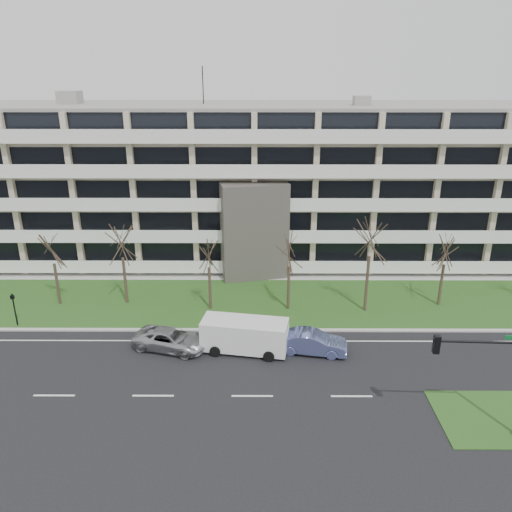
{
  "coord_description": "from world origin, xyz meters",
  "views": [
    {
      "loc": [
        0.33,
        -25.17,
        18.54
      ],
      "look_at": [
        0.18,
        10.0,
        5.28
      ],
      "focal_mm": 35.0,
      "sensor_mm": 36.0,
      "label": 1
    }
  ],
  "objects_px": {
    "blue_sedan": "(312,342)",
    "traffic_signal": "(496,372)",
    "pedestrian_signal": "(14,306)",
    "silver_pickup": "(171,339)",
    "white_van": "(246,333)"
  },
  "relations": [
    {
      "from": "blue_sedan",
      "to": "traffic_signal",
      "type": "distance_m",
      "value": 12.25
    },
    {
      "from": "blue_sedan",
      "to": "traffic_signal",
      "type": "height_order",
      "value": "traffic_signal"
    },
    {
      "from": "white_van",
      "to": "pedestrian_signal",
      "type": "relative_size",
      "value": 2.31
    },
    {
      "from": "blue_sedan",
      "to": "white_van",
      "type": "bearing_deg",
      "value": 96.4
    },
    {
      "from": "blue_sedan",
      "to": "pedestrian_signal",
      "type": "relative_size",
      "value": 1.78
    },
    {
      "from": "silver_pickup",
      "to": "white_van",
      "type": "xyz_separation_m",
      "value": [
        5.28,
        -0.23,
        0.65
      ]
    },
    {
      "from": "silver_pickup",
      "to": "pedestrian_signal",
      "type": "height_order",
      "value": "pedestrian_signal"
    },
    {
      "from": "silver_pickup",
      "to": "blue_sedan",
      "type": "xyz_separation_m",
      "value": [
        9.86,
        -0.48,
        0.07
      ]
    },
    {
      "from": "silver_pickup",
      "to": "white_van",
      "type": "distance_m",
      "value": 5.32
    },
    {
      "from": "blue_sedan",
      "to": "traffic_signal",
      "type": "xyz_separation_m",
      "value": [
        8.45,
        -8.28,
        3.16
      ]
    },
    {
      "from": "silver_pickup",
      "to": "traffic_signal",
      "type": "relative_size",
      "value": 0.85
    },
    {
      "from": "blue_sedan",
      "to": "traffic_signal",
      "type": "relative_size",
      "value": 0.79
    },
    {
      "from": "traffic_signal",
      "to": "blue_sedan",
      "type": "bearing_deg",
      "value": 138.16
    },
    {
      "from": "silver_pickup",
      "to": "blue_sedan",
      "type": "relative_size",
      "value": 1.09
    },
    {
      "from": "blue_sedan",
      "to": "pedestrian_signal",
      "type": "distance_m",
      "value": 22.57
    }
  ]
}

